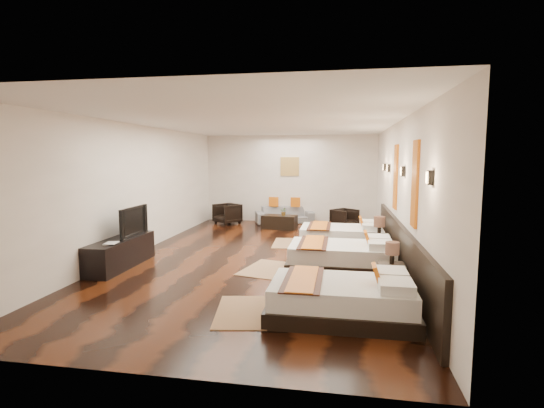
% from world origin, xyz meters
% --- Properties ---
extents(floor, '(5.50, 9.50, 0.01)m').
position_xyz_m(floor, '(0.00, 0.00, 0.00)').
color(floor, black).
rests_on(floor, ground).
extents(ceiling, '(5.50, 9.50, 0.01)m').
position_xyz_m(ceiling, '(0.00, 0.00, 2.80)').
color(ceiling, white).
rests_on(ceiling, floor).
extents(back_wall, '(5.50, 0.01, 2.80)m').
position_xyz_m(back_wall, '(0.00, 4.75, 1.40)').
color(back_wall, silver).
rests_on(back_wall, floor).
extents(left_wall, '(0.01, 9.50, 2.80)m').
position_xyz_m(left_wall, '(-2.75, 0.00, 1.40)').
color(left_wall, silver).
rests_on(left_wall, floor).
extents(right_wall, '(0.01, 9.50, 2.80)m').
position_xyz_m(right_wall, '(2.75, 0.00, 1.40)').
color(right_wall, silver).
rests_on(right_wall, floor).
extents(headboard_panel, '(0.08, 6.60, 0.90)m').
position_xyz_m(headboard_panel, '(2.71, -0.80, 0.45)').
color(headboard_panel, black).
rests_on(headboard_panel, floor).
extents(bed_near, '(1.91, 1.20, 0.73)m').
position_xyz_m(bed_near, '(1.69, -2.98, 0.25)').
color(bed_near, black).
rests_on(bed_near, floor).
extents(bed_mid, '(1.98, 1.24, 0.76)m').
position_xyz_m(bed_mid, '(1.70, -0.73, 0.26)').
color(bed_mid, black).
rests_on(bed_mid, floor).
extents(bed_far, '(1.95, 1.22, 0.74)m').
position_xyz_m(bed_far, '(1.69, 1.21, 0.25)').
color(bed_far, black).
rests_on(bed_far, floor).
extents(nightstand_a, '(0.40, 0.40, 0.79)m').
position_xyz_m(nightstand_a, '(2.44, -1.83, 0.28)').
color(nightstand_a, black).
rests_on(nightstand_a, floor).
extents(nightstand_b, '(0.44, 0.44, 0.87)m').
position_xyz_m(nightstand_b, '(2.44, 0.36, 0.31)').
color(nightstand_b, black).
rests_on(nightstand_b, floor).
extents(jute_mat_near, '(0.94, 1.31, 0.01)m').
position_xyz_m(jute_mat_near, '(0.37, -3.03, 0.01)').
color(jute_mat_near, '#956E4C').
rests_on(jute_mat_near, floor).
extents(jute_mat_mid, '(1.01, 1.34, 0.01)m').
position_xyz_m(jute_mat_mid, '(0.28, -0.90, 0.01)').
color(jute_mat_mid, '#956E4C').
rests_on(jute_mat_mid, floor).
extents(jute_mat_far, '(0.82, 1.24, 0.01)m').
position_xyz_m(jute_mat_far, '(0.41, 1.42, 0.01)').
color(jute_mat_far, '#956E4C').
rests_on(jute_mat_far, floor).
extents(tv_console, '(0.50, 1.80, 0.55)m').
position_xyz_m(tv_console, '(-2.50, -1.22, 0.28)').
color(tv_console, black).
rests_on(tv_console, floor).
extents(tv, '(0.14, 1.02, 0.58)m').
position_xyz_m(tv, '(-2.45, -0.95, 0.84)').
color(tv, black).
rests_on(tv, tv_console).
extents(book, '(0.25, 0.31, 0.03)m').
position_xyz_m(book, '(-2.50, -1.71, 0.56)').
color(book, black).
rests_on(book, tv_console).
extents(figurine, '(0.39, 0.39, 0.32)m').
position_xyz_m(figurine, '(-2.50, -0.49, 0.71)').
color(figurine, brown).
rests_on(figurine, tv_console).
extents(sofa, '(1.95, 1.27, 0.53)m').
position_xyz_m(sofa, '(-0.12, 4.44, 0.27)').
color(sofa, slate).
rests_on(sofa, floor).
extents(armchair_left, '(0.98, 0.98, 0.64)m').
position_xyz_m(armchair_left, '(-1.89, 3.98, 0.32)').
color(armchair_left, black).
rests_on(armchair_left, floor).
extents(armchair_right, '(0.90, 0.89, 0.59)m').
position_xyz_m(armchair_right, '(1.76, 3.76, 0.29)').
color(armchair_right, black).
rests_on(armchair_right, floor).
extents(coffee_table, '(1.06, 0.62, 0.40)m').
position_xyz_m(coffee_table, '(-0.12, 3.39, 0.20)').
color(coffee_table, black).
rests_on(coffee_table, floor).
extents(table_plant, '(0.26, 0.24, 0.24)m').
position_xyz_m(table_plant, '(0.01, 3.34, 0.52)').
color(table_plant, '#20551C').
rests_on(table_plant, coffee_table).
extents(orange_panel_a, '(0.04, 0.40, 1.30)m').
position_xyz_m(orange_panel_a, '(2.73, -1.90, 1.70)').
color(orange_panel_a, '#D86014').
rests_on(orange_panel_a, right_wall).
extents(orange_panel_b, '(0.04, 0.40, 1.30)m').
position_xyz_m(orange_panel_b, '(2.73, 0.30, 1.70)').
color(orange_panel_b, '#D86014').
rests_on(orange_panel_b, right_wall).
extents(sconce_near, '(0.07, 0.12, 0.18)m').
position_xyz_m(sconce_near, '(2.70, -3.00, 1.85)').
color(sconce_near, black).
rests_on(sconce_near, right_wall).
extents(sconce_mid, '(0.07, 0.12, 0.18)m').
position_xyz_m(sconce_mid, '(2.70, -0.80, 1.85)').
color(sconce_mid, black).
rests_on(sconce_mid, right_wall).
extents(sconce_far, '(0.07, 0.12, 0.18)m').
position_xyz_m(sconce_far, '(2.70, 1.40, 1.85)').
color(sconce_far, black).
rests_on(sconce_far, right_wall).
extents(sconce_lounge, '(0.07, 0.12, 0.18)m').
position_xyz_m(sconce_lounge, '(2.70, 2.30, 1.85)').
color(sconce_lounge, black).
rests_on(sconce_lounge, right_wall).
extents(gold_artwork, '(0.60, 0.04, 0.60)m').
position_xyz_m(gold_artwork, '(0.00, 4.73, 1.80)').
color(gold_artwork, '#AD873F').
rests_on(gold_artwork, back_wall).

